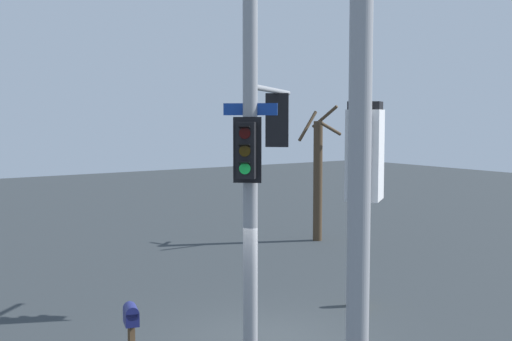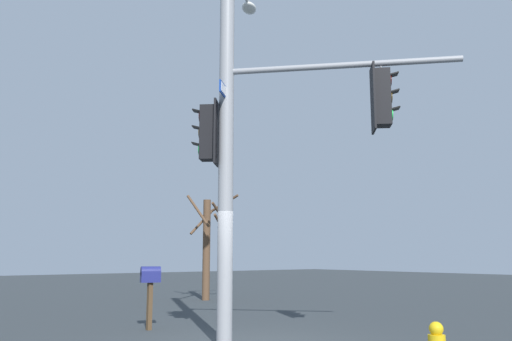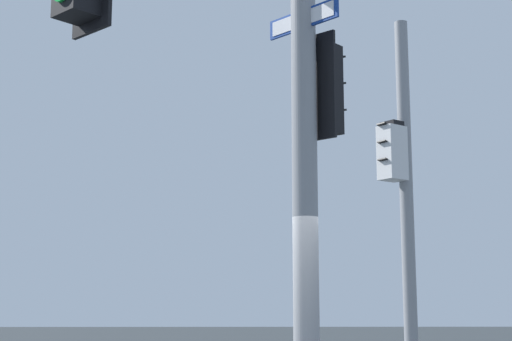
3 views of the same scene
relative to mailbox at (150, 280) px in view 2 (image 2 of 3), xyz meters
name	(u,v)px [view 2 (image 2 of 3)]	position (x,y,z in m)	size (l,w,h in m)	color
main_signal_pole_assembly	(250,108)	(-2.96, -0.62, 3.48)	(5.45, 3.72, 8.63)	gray
mailbox	(150,280)	(0.00, 0.00, 0.00)	(0.36, 0.49, 1.41)	#4C3823
bare_tree_behind_pole	(208,242)	(5.98, -5.31, 1.04)	(2.16, 1.92, 4.05)	brown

